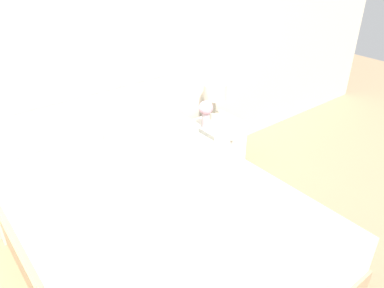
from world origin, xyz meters
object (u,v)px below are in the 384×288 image
Objects in this scene: table_lamp at (215,94)px; flower_vase at (206,111)px; teacup at (228,122)px; bed at (161,232)px; nightstand at (217,145)px.

table_lamp is 1.35× the size of flower_vase.
flower_vase is at bearing 155.81° from teacup.
bed is at bearing -144.49° from flower_vase.
bed is 4.05× the size of nightstand.
flower_vase reaches higher than nightstand.
flower_vase is (-0.18, -0.09, -0.10)m from table_lamp.
nightstand is 0.53m from table_lamp.
bed is 20.11× the size of teacup.
bed reaches higher than flower_vase.
bed is 5.63× the size of table_lamp.
table_lamp is 0.30m from teacup.
teacup is (0.02, -0.18, -0.24)m from table_lamp.
nightstand is 0.31m from teacup.
nightstand is 4.96× the size of teacup.
teacup is (1.22, 0.63, 0.24)m from bed.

